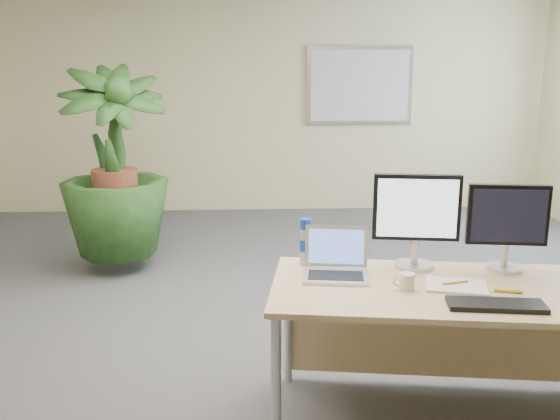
{
  "coord_description": "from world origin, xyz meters",
  "views": [
    {
      "loc": [
        -0.16,
        -3.74,
        1.87
      ],
      "look_at": [
        0.04,
        0.35,
        0.87
      ],
      "focal_mm": 40.0,
      "sensor_mm": 36.0,
      "label": 1
    }
  ],
  "objects_px": {
    "floor_plant": "(115,189)",
    "laptop": "(336,264)",
    "desk": "(462,309)",
    "monitor_left": "(416,215)",
    "monitor_right": "(507,222)"
  },
  "relations": [
    {
      "from": "floor_plant",
      "to": "laptop",
      "type": "relative_size",
      "value": 4.01
    },
    {
      "from": "floor_plant",
      "to": "monitor_left",
      "type": "xyz_separation_m",
      "value": [
        2.09,
        -2.26,
        0.3
      ]
    },
    {
      "from": "desk",
      "to": "monitor_left",
      "type": "bearing_deg",
      "value": 133.13
    },
    {
      "from": "floor_plant",
      "to": "laptop",
      "type": "bearing_deg",
      "value": -55.11
    },
    {
      "from": "floor_plant",
      "to": "monitor_right",
      "type": "xyz_separation_m",
      "value": [
        2.56,
        -2.32,
        0.27
      ]
    },
    {
      "from": "floor_plant",
      "to": "monitor_right",
      "type": "height_order",
      "value": "floor_plant"
    },
    {
      "from": "monitor_left",
      "to": "monitor_right",
      "type": "height_order",
      "value": "monitor_left"
    },
    {
      "from": "desk",
      "to": "floor_plant",
      "type": "distance_m",
      "value": 3.38
    },
    {
      "from": "monitor_left",
      "to": "desk",
      "type": "bearing_deg",
      "value": -46.87
    },
    {
      "from": "laptop",
      "to": "monitor_right",
      "type": "bearing_deg",
      "value": 1.8
    },
    {
      "from": "laptop",
      "to": "desk",
      "type": "bearing_deg",
      "value": -10.74
    },
    {
      "from": "floor_plant",
      "to": "monitor_left",
      "type": "bearing_deg",
      "value": -47.26
    },
    {
      "from": "monitor_left",
      "to": "monitor_right",
      "type": "relative_size",
      "value": 1.1
    },
    {
      "from": "desk",
      "to": "monitor_right",
      "type": "bearing_deg",
      "value": 29.48
    },
    {
      "from": "monitor_left",
      "to": "laptop",
      "type": "relative_size",
      "value": 1.38
    }
  ]
}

